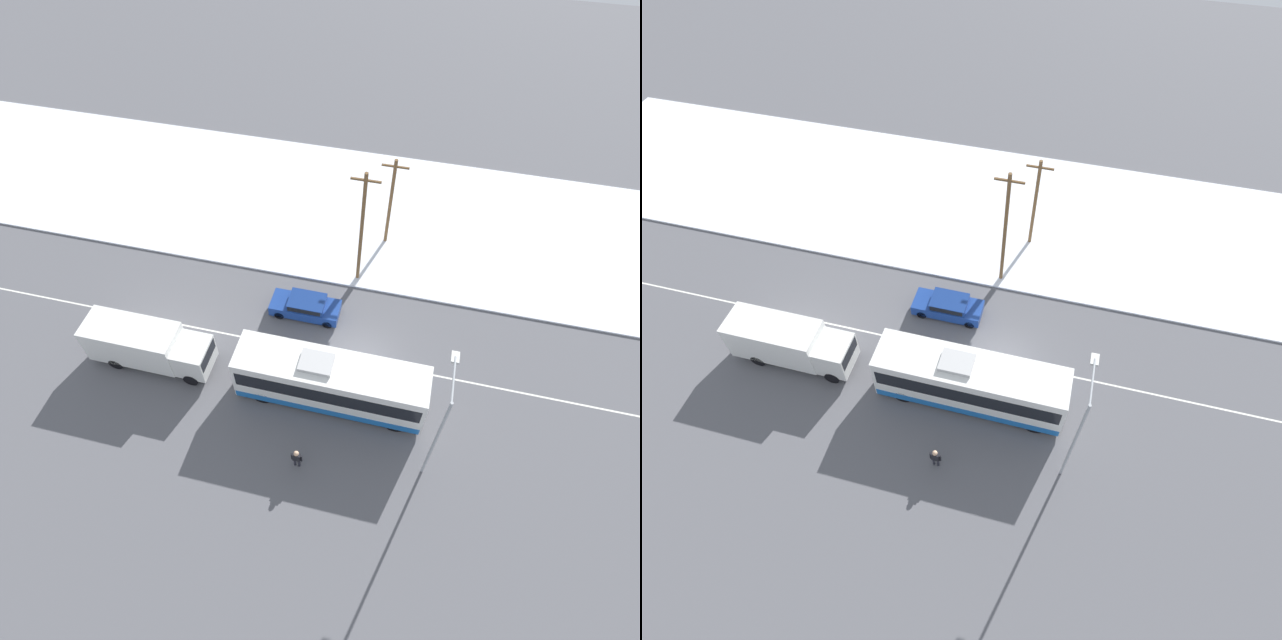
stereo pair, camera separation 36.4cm
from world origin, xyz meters
The scene contains 10 objects.
ground_plane centered at (0.00, 0.00, 0.00)m, with size 120.00×120.00×0.00m, color #56565B.
snow_lot centered at (0.00, 13.54, 0.06)m, with size 80.00×15.53×0.12m.
lane_marking_center centered at (0.00, 0.00, 0.00)m, with size 60.00×0.12×0.00m.
city_bus centered at (-1.10, -2.91, 1.76)m, with size 10.67×2.57×3.61m.
box_truck centered at (-12.23, -2.90, 1.67)m, with size 7.46×2.30×3.00m.
sedan_car centered at (-4.01, 2.82, 0.77)m, with size 4.50×1.80×1.40m.
pedestrian_at_stop centered at (-1.89, -7.31, 1.06)m, with size 0.62×0.28×1.72m.
streetlamp centered at (4.63, -5.54, 4.85)m, with size 0.36×2.79×7.67m.
utility_pole_roadside centered at (-1.31, 6.67, 4.57)m, with size 1.80×0.24×8.77m.
utility_pole_snowlot centered at (0.00, 10.76, 3.71)m, with size 1.80×0.24×7.05m.
Camera 2 is at (1.96, -16.62, 26.00)m, focal length 28.00 mm.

